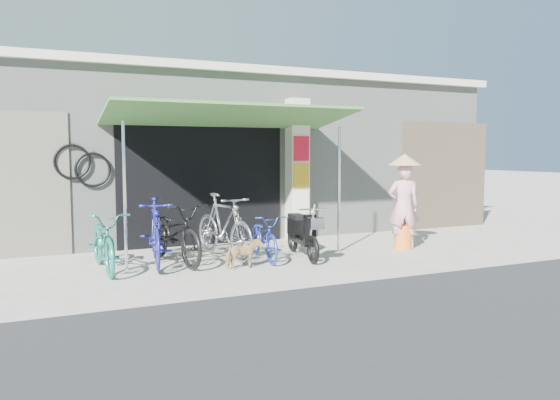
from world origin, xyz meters
name	(u,v)px	position (x,y,z in m)	size (l,w,h in m)	color
ground	(315,263)	(0.00, 0.00, 0.00)	(80.00, 80.00, 0.00)	#B0AC9F
road_strip	(539,350)	(0.00, -4.50, 0.01)	(80.00, 6.00, 0.01)	#2E2E31
bicycle_shop	(220,154)	(0.00, 5.09, 1.83)	(12.30, 5.30, 3.66)	gray
shop_pillar	(297,170)	(0.85, 2.45, 1.50)	(0.42, 0.44, 3.00)	beige
awning	(232,118)	(-0.90, 1.63, 2.51)	(4.60, 1.88, 2.72)	#3C6F31
neighbour_right	(444,175)	(5.00, 2.59, 1.30)	(2.60, 0.06, 2.60)	brown
bike_teal	(104,241)	(-3.32, 0.83, 0.48)	(0.63, 1.81, 0.95)	#1B7D6A
bike_blue	(156,232)	(-2.50, 0.87, 0.56)	(0.53, 1.87, 1.12)	navy
bike_black	(175,233)	(-2.17, 0.96, 0.52)	(0.69, 1.97, 1.03)	black
bike_silver	(224,226)	(-1.27, 1.04, 0.57)	(0.54, 1.91, 1.15)	#99989D
bike_navy	(264,237)	(-0.68, 0.62, 0.40)	(0.54, 1.54, 0.81)	#21349B
street_dog	(244,254)	(-1.27, 0.05, 0.25)	(0.27, 0.58, 0.49)	tan
moped	(302,234)	(0.02, 0.55, 0.43)	(0.52, 1.65, 0.94)	black
nun	(404,202)	(2.20, 0.50, 0.91)	(0.72, 0.64, 1.84)	pink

